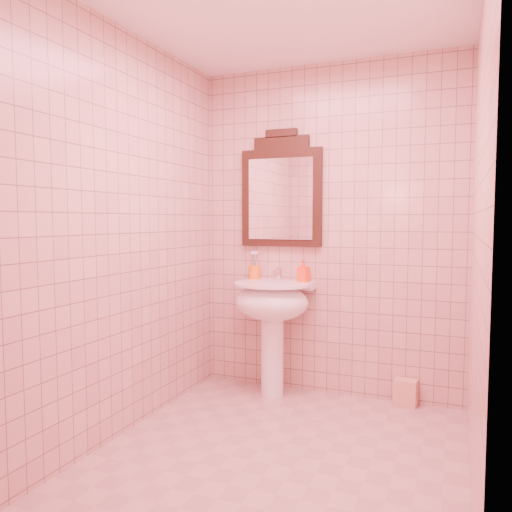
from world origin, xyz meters
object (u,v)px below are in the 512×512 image
at_px(mirror, 281,192).
at_px(toothbrush_cup, 254,272).
at_px(pedestal_sink, 272,310).
at_px(soap_dispenser, 303,271).
at_px(towel, 406,393).

height_order(mirror, toothbrush_cup, mirror).
bearing_deg(mirror, pedestal_sink, -90.00).
height_order(soap_dispenser, towel, soap_dispenser).
relative_size(toothbrush_cup, soap_dispenser, 1.20).
distance_m(toothbrush_cup, towel, 1.44).
distance_m(mirror, soap_dispenser, 0.63).
bearing_deg(toothbrush_cup, soap_dispenser, -2.88).
height_order(pedestal_sink, toothbrush_cup, toothbrush_cup).
distance_m(pedestal_sink, toothbrush_cup, 0.38).
bearing_deg(toothbrush_cup, pedestal_sink, -40.05).
height_order(mirror, soap_dispenser, mirror).
bearing_deg(soap_dispenser, toothbrush_cup, -169.66).
height_order(pedestal_sink, soap_dispenser, soap_dispenser).
bearing_deg(toothbrush_cup, towel, -0.68).
relative_size(toothbrush_cup, towel, 1.05).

